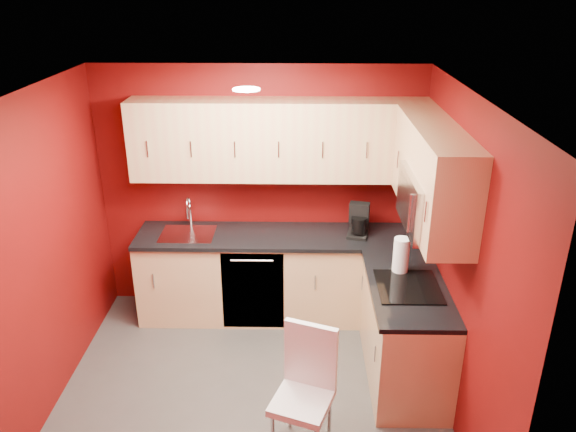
{
  "coord_description": "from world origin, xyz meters",
  "views": [
    {
      "loc": [
        0.38,
        -3.78,
        3.24
      ],
      "look_at": [
        0.3,
        0.55,
        1.38
      ],
      "focal_mm": 35.0,
      "sensor_mm": 36.0,
      "label": 1
    }
  ],
  "objects_px": {
    "napkin_holder": "(358,229)",
    "dining_chair": "(302,396)",
    "microwave": "(431,202)",
    "coffee_maker": "(358,221)",
    "sink": "(188,230)",
    "paper_towel": "(401,255)"
  },
  "relations": [
    {
      "from": "napkin_holder",
      "to": "dining_chair",
      "type": "bearing_deg",
      "value": -107.05
    },
    {
      "from": "microwave",
      "to": "coffee_maker",
      "type": "height_order",
      "value": "microwave"
    },
    {
      "from": "microwave",
      "to": "sink",
      "type": "bearing_deg",
      "value": 154.4
    },
    {
      "from": "napkin_holder",
      "to": "paper_towel",
      "type": "bearing_deg",
      "value": -68.25
    },
    {
      "from": "coffee_maker",
      "to": "dining_chair",
      "type": "relative_size",
      "value": 0.33
    },
    {
      "from": "microwave",
      "to": "dining_chair",
      "type": "height_order",
      "value": "microwave"
    },
    {
      "from": "napkin_holder",
      "to": "dining_chair",
      "type": "distance_m",
      "value": 1.93
    },
    {
      "from": "microwave",
      "to": "napkin_holder",
      "type": "relative_size",
      "value": 5.43
    },
    {
      "from": "microwave",
      "to": "sink",
      "type": "xyz_separation_m",
      "value": [
        -2.09,
        1.0,
        -0.72
      ]
    },
    {
      "from": "napkin_holder",
      "to": "dining_chair",
      "type": "height_order",
      "value": "napkin_holder"
    },
    {
      "from": "sink",
      "to": "dining_chair",
      "type": "height_order",
      "value": "sink"
    },
    {
      "from": "microwave",
      "to": "dining_chair",
      "type": "relative_size",
      "value": 0.78
    },
    {
      "from": "sink",
      "to": "coffee_maker",
      "type": "height_order",
      "value": "sink"
    },
    {
      "from": "microwave",
      "to": "coffee_maker",
      "type": "xyz_separation_m",
      "value": [
        -0.43,
        0.98,
        -0.59
      ]
    },
    {
      "from": "microwave",
      "to": "sink",
      "type": "distance_m",
      "value": 2.43
    },
    {
      "from": "sink",
      "to": "coffee_maker",
      "type": "distance_m",
      "value": 1.67
    },
    {
      "from": "sink",
      "to": "napkin_holder",
      "type": "relative_size",
      "value": 3.72
    },
    {
      "from": "microwave",
      "to": "coffee_maker",
      "type": "bearing_deg",
      "value": 113.92
    },
    {
      "from": "sink",
      "to": "napkin_holder",
      "type": "bearing_deg",
      "value": -0.98
    },
    {
      "from": "coffee_maker",
      "to": "paper_towel",
      "type": "xyz_separation_m",
      "value": [
        0.29,
        -0.72,
        -0.0
      ]
    },
    {
      "from": "coffee_maker",
      "to": "dining_chair",
      "type": "distance_m",
      "value": 1.95
    },
    {
      "from": "coffee_maker",
      "to": "dining_chair",
      "type": "bearing_deg",
      "value": -94.3
    }
  ]
}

